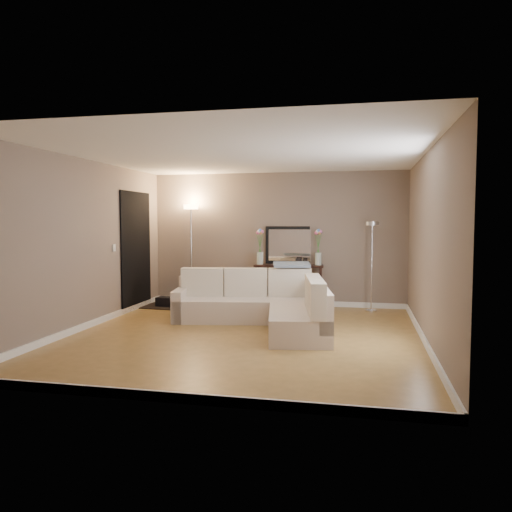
% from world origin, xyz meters
% --- Properties ---
extents(floor, '(5.00, 5.50, 0.01)m').
position_xyz_m(floor, '(0.00, 0.00, -0.01)').
color(floor, olive).
rests_on(floor, ground).
extents(ceiling, '(5.00, 5.50, 0.01)m').
position_xyz_m(ceiling, '(0.00, 0.00, 2.60)').
color(ceiling, white).
rests_on(ceiling, ground).
extents(wall_back, '(5.00, 0.02, 2.60)m').
position_xyz_m(wall_back, '(0.00, 2.76, 1.30)').
color(wall_back, '#7B6B5E').
rests_on(wall_back, ground).
extents(wall_front, '(5.00, 0.02, 2.60)m').
position_xyz_m(wall_front, '(0.00, -2.76, 1.30)').
color(wall_front, '#7B6B5E').
rests_on(wall_front, ground).
extents(wall_left, '(0.02, 5.50, 2.60)m').
position_xyz_m(wall_left, '(-2.51, 0.00, 1.30)').
color(wall_left, '#7B6B5E').
rests_on(wall_left, ground).
extents(wall_right, '(0.02, 5.50, 2.60)m').
position_xyz_m(wall_right, '(2.51, 0.00, 1.30)').
color(wall_right, '#7B6B5E').
rests_on(wall_right, ground).
extents(baseboard_back, '(5.00, 0.03, 0.10)m').
position_xyz_m(baseboard_back, '(0.00, 2.73, 0.05)').
color(baseboard_back, white).
rests_on(baseboard_back, ground).
extents(baseboard_front, '(5.00, 0.03, 0.10)m').
position_xyz_m(baseboard_front, '(0.00, -2.73, 0.05)').
color(baseboard_front, white).
rests_on(baseboard_front, ground).
extents(baseboard_left, '(0.03, 5.50, 0.10)m').
position_xyz_m(baseboard_left, '(-2.48, 0.00, 0.05)').
color(baseboard_left, white).
rests_on(baseboard_left, ground).
extents(baseboard_right, '(0.03, 5.50, 0.10)m').
position_xyz_m(baseboard_right, '(2.48, 0.00, 0.05)').
color(baseboard_right, white).
rests_on(baseboard_right, ground).
extents(doorway, '(0.02, 1.20, 2.20)m').
position_xyz_m(doorway, '(-2.48, 1.70, 1.10)').
color(doorway, black).
rests_on(doorway, ground).
extents(switch_plate, '(0.02, 0.08, 0.12)m').
position_xyz_m(switch_plate, '(-2.48, 0.85, 1.20)').
color(switch_plate, white).
rests_on(switch_plate, ground).
extents(sectional_sofa, '(2.78, 2.43, 0.85)m').
position_xyz_m(sectional_sofa, '(0.17, 0.80, 0.32)').
color(sectional_sofa, beige).
rests_on(sectional_sofa, floor).
extents(throw_blanket, '(0.68, 0.48, 0.08)m').
position_xyz_m(throw_blanket, '(0.48, 1.45, 0.92)').
color(throw_blanket, slate).
rests_on(throw_blanket, sectional_sofa).
extents(console_table, '(1.35, 0.46, 0.82)m').
position_xyz_m(console_table, '(0.19, 2.56, 0.46)').
color(console_table, black).
rests_on(console_table, floor).
extents(leaning_mirror, '(0.94, 0.11, 0.73)m').
position_xyz_m(leaning_mirror, '(0.26, 2.74, 1.19)').
color(leaning_mirror, black).
rests_on(leaning_mirror, console_table).
extents(table_decor, '(0.57, 0.14, 0.13)m').
position_xyz_m(table_decor, '(0.27, 2.53, 0.84)').
color(table_decor, orange).
rests_on(table_decor, console_table).
extents(flower_vase_left, '(0.16, 0.13, 0.70)m').
position_xyz_m(flower_vase_left, '(-0.29, 2.53, 1.11)').
color(flower_vase_left, silver).
rests_on(flower_vase_left, console_table).
extents(flower_vase_right, '(0.16, 0.13, 0.70)m').
position_xyz_m(flower_vase_right, '(0.83, 2.61, 1.11)').
color(flower_vase_right, silver).
rests_on(flower_vase_right, console_table).
extents(floor_lamp_lit, '(0.30, 0.30, 1.98)m').
position_xyz_m(floor_lamp_lit, '(-1.70, 2.55, 1.40)').
color(floor_lamp_lit, silver).
rests_on(floor_lamp_lit, floor).
extents(floor_lamp_unlit, '(0.27, 0.27, 1.65)m').
position_xyz_m(floor_lamp_unlit, '(1.83, 2.38, 1.16)').
color(floor_lamp_unlit, silver).
rests_on(floor_lamp_unlit, floor).
extents(charcoal_rug, '(1.35, 1.05, 0.02)m').
position_xyz_m(charcoal_rug, '(-1.83, 2.18, 0.01)').
color(charcoal_rug, black).
rests_on(charcoal_rug, floor).
extents(black_bag, '(0.38, 0.28, 0.24)m').
position_xyz_m(black_bag, '(-2.04, 2.08, 0.07)').
color(black_bag, black).
rests_on(black_bag, charcoal_rug).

